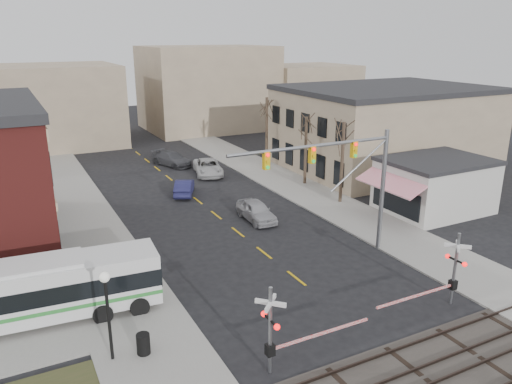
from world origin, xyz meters
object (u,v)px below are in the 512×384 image
trash_bin (143,344)px  car_d (172,159)px  transit_bus (34,291)px  car_b (184,187)px  rr_crossing_west (279,329)px  pedestrian_near (138,281)px  car_a (256,211)px  traffic_signal_mast (346,170)px  street_lamp (107,298)px  car_c (208,167)px  rr_crossing_east (449,271)px  pedestrian_far (78,275)px

trash_bin → car_d: bearing=69.7°
transit_bus → car_b: (13.39, 16.37, -1.05)m
rr_crossing_west → pedestrian_near: bearing=112.8°
car_a → pedestrian_near: bearing=-144.2°
traffic_signal_mast → car_d: size_ratio=2.15×
street_lamp → car_a: bearing=42.7°
rr_crossing_west → car_c: bearing=73.4°
rr_crossing_west → pedestrian_near: rr_crossing_west is taller
transit_bus → rr_crossing_east: bearing=-22.6°
trash_bin → transit_bus: bearing=128.4°
traffic_signal_mast → car_d: 28.01m
pedestrian_near → pedestrian_far: (-2.77, 2.27, -0.05)m
traffic_signal_mast → rr_crossing_west: traffic_signal_mast is taller
pedestrian_near → car_c: bearing=-6.6°
transit_bus → rr_crossing_east: 20.77m
car_b → traffic_signal_mast: bearing=129.6°
rr_crossing_west → pedestrian_far: size_ratio=3.54×
traffic_signal_mast → pedestrian_far: bearing=168.4°
traffic_signal_mast → street_lamp: (-15.28, -4.05, -2.69)m
rr_crossing_east → car_d: rr_crossing_east is taller
car_a → car_c: 13.92m
traffic_signal_mast → car_b: bearing=104.8°
car_c → car_d: size_ratio=1.07×
pedestrian_near → traffic_signal_mast: bearing=-70.1°
car_c → pedestrian_far: 24.53m
rr_crossing_east → pedestrian_near: size_ratio=3.32×
rr_crossing_west → street_lamp: size_ratio=1.35×
rr_crossing_east → pedestrian_far: size_ratio=3.54×
car_a → car_c: (1.63, 13.83, 0.00)m
pedestrian_far → traffic_signal_mast: bearing=-36.1°
traffic_signal_mast → rr_crossing_east: 8.34m
rr_crossing_west → pedestrian_near: size_ratio=3.32×
traffic_signal_mast → pedestrian_near: size_ratio=6.52×
street_lamp → car_d: bearing=67.5°
rr_crossing_west → pedestrian_near: (-3.70, 8.80, -1.00)m
car_a → car_c: size_ratio=0.81×
car_d → transit_bus: bearing=-141.9°
street_lamp → rr_crossing_west: bearing=-31.8°
transit_bus → rr_crossing_east: size_ratio=2.17×
street_lamp → car_d: street_lamp is taller
rr_crossing_west → trash_bin: bearing=143.6°
transit_bus → car_d: bearing=59.7°
rr_crossing_west → car_d: bearing=79.0°
traffic_signal_mast → pedestrian_far: (-15.59, 3.21, -4.88)m
pedestrian_near → car_b: bearing=-3.2°
rr_crossing_east → street_lamp: bearing=168.9°
rr_crossing_west → rr_crossing_east: (10.39, 0.56, 0.00)m
car_d → pedestrian_far: 27.68m
traffic_signal_mast → rr_crossing_west: size_ratio=1.97×
rr_crossing_west → pedestrian_far: rr_crossing_west is taller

